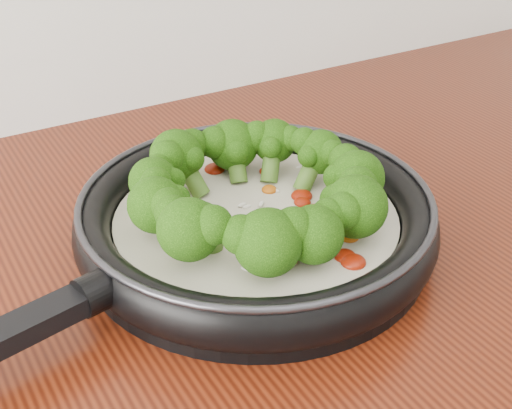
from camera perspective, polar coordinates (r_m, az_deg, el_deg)
skillet at (r=0.69m, az=-0.16°, el=-0.87°), size 0.59×0.43×0.10m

